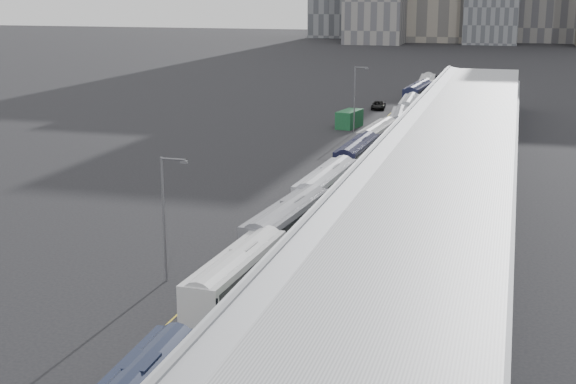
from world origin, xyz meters
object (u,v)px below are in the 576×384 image
at_px(bus_9, 418,96).
at_px(suv, 378,105).
at_px(bus_5, 357,158).
at_px(street_lamp_near, 166,211).
at_px(street_lamp_far, 356,95).
at_px(bus_3, 287,230).
at_px(bus_10, 427,88).
at_px(bus_6, 378,139).
at_px(bus_7, 399,124).
at_px(bus_2, 237,282).
at_px(bus_4, 326,192).
at_px(shipping_container, 349,119).
at_px(bus_8, 409,110).

distance_m(bus_9, suv, 8.74).
distance_m(bus_5, bus_9, 56.02).
bearing_deg(street_lamp_near, street_lamp_far, 89.10).
relative_size(bus_3, street_lamp_far, 1.40).
relative_size(bus_10, suv, 2.79).
relative_size(bus_6, bus_7, 1.02).
relative_size(bus_2, suv, 2.54).
height_order(bus_2, bus_3, bus_3).
distance_m(bus_3, street_lamp_near, 11.90).
relative_size(bus_4, suv, 2.68).
height_order(bus_10, street_lamp_far, street_lamp_far).
bearing_deg(bus_3, bus_6, 95.01).
bearing_deg(bus_10, suv, -111.85).
xyz_separation_m(bus_9, bus_10, (0.13, 13.70, -0.01)).
height_order(bus_4, street_lamp_far, street_lamp_far).
bearing_deg(bus_5, bus_6, 91.69).
relative_size(bus_3, bus_9, 0.96).
distance_m(bus_4, bus_10, 86.29).
height_order(bus_2, bus_7, bus_2).
height_order(bus_2, bus_10, bus_10).
relative_size(bus_2, street_lamp_near, 1.40).
xyz_separation_m(bus_2, bus_6, (0.13, 54.90, -0.06)).
bearing_deg(bus_2, bus_9, 92.80).
distance_m(shipping_container, suv, 20.30).
bearing_deg(street_lamp_near, suv, 89.84).
bearing_deg(bus_3, bus_8, 94.55).
xyz_separation_m(bus_8, bus_9, (-0.62, 16.33, 0.16)).
distance_m(bus_6, bus_7, 12.95).
bearing_deg(bus_2, street_lamp_far, 97.35).
xyz_separation_m(street_lamp_near, street_lamp_far, (1.01, 64.20, 0.27)).
relative_size(street_lamp_far, suv, 1.92).
bearing_deg(bus_6, bus_9, 94.67).
relative_size(bus_7, bus_9, 0.86).
height_order(street_lamp_near, street_lamp_far, street_lamp_far).
height_order(bus_8, street_lamp_near, street_lamp_near).
bearing_deg(bus_7, bus_2, -96.54).
distance_m(bus_10, street_lamp_far, 45.10).
height_order(bus_2, suv, bus_2).
bearing_deg(bus_10, bus_6, -94.45).
bearing_deg(bus_3, bus_4, 94.46).
distance_m(bus_5, suv, 50.25).
relative_size(bus_2, bus_7, 1.05).
bearing_deg(shipping_container, bus_8, 63.00).
distance_m(street_lamp_near, suv, 89.08).
bearing_deg(street_lamp_far, suv, 91.76).
xyz_separation_m(bus_4, bus_5, (-0.20, 16.57, -0.09)).
bearing_deg(bus_3, bus_7, 94.01).
bearing_deg(street_lamp_near, bus_6, 83.02).
bearing_deg(shipping_container, bus_3, -72.49).
relative_size(bus_3, bus_10, 0.96).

